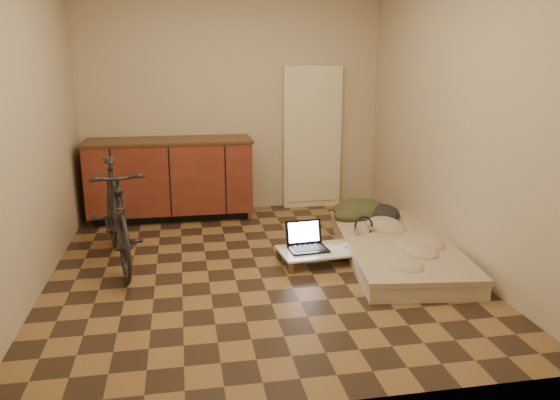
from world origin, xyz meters
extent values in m
cube|color=brown|center=(0.00, 0.00, 0.00)|extent=(3.50, 4.00, 0.00)
cube|color=#C5B698|center=(0.00, 2.00, 1.30)|extent=(3.50, 0.00, 2.60)
cube|color=#C5B698|center=(0.00, -2.00, 1.30)|extent=(3.50, 0.00, 2.60)
cube|color=#C5B698|center=(-1.75, 0.00, 1.30)|extent=(0.00, 4.00, 2.60)
cube|color=#C5B698|center=(1.75, 0.00, 1.30)|extent=(0.00, 4.00, 2.60)
cube|color=black|center=(-0.75, 1.74, 0.05)|extent=(1.70, 0.48, 0.10)
cube|color=#562118|center=(-0.75, 1.70, 0.49)|extent=(1.80, 0.60, 0.78)
cube|color=#472D1A|center=(-0.75, 1.70, 0.90)|extent=(1.84, 0.62, 0.03)
cube|color=#F2EABF|center=(0.95, 1.94, 0.85)|extent=(0.70, 0.10, 1.70)
imported|color=black|center=(-1.20, 0.32, 0.51)|extent=(0.78, 1.63, 1.01)
cube|color=beige|center=(1.30, 0.02, 0.06)|extent=(1.16, 2.05, 0.12)
cube|color=beige|center=(1.30, 0.02, 0.15)|extent=(1.18, 2.08, 0.05)
cube|color=brown|center=(0.26, -0.19, 0.05)|extent=(0.04, 0.04, 0.10)
cube|color=brown|center=(0.22, 0.20, 0.05)|extent=(0.04, 0.04, 0.10)
cube|color=brown|center=(0.89, -0.12, 0.05)|extent=(0.04, 0.04, 0.10)
cube|color=brown|center=(0.85, 0.26, 0.05)|extent=(0.04, 0.04, 0.10)
cube|color=silver|center=(0.55, 0.04, 0.11)|extent=(0.73, 0.51, 0.02)
cube|color=black|center=(0.47, 0.04, 0.12)|extent=(0.36, 0.27, 0.02)
cube|color=black|center=(0.46, 0.19, 0.24)|extent=(0.34, 0.10, 0.22)
cube|color=white|center=(0.46, 0.19, 0.24)|extent=(0.29, 0.07, 0.18)
ellipsoid|color=white|center=(0.83, 0.08, 0.13)|extent=(0.07, 0.10, 0.03)
camera|label=1|loc=(-0.61, -4.46, 1.79)|focal=35.00mm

